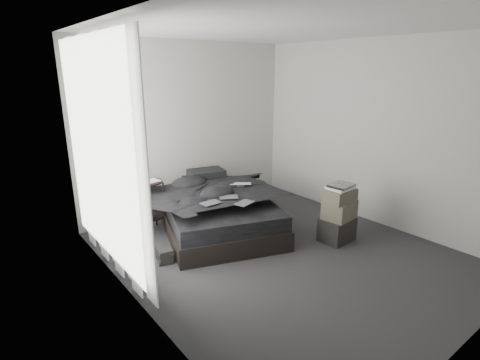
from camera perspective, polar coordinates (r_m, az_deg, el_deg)
floor at (r=4.74m, az=6.08°, el=-10.93°), size 3.60×4.20×0.01m
ceiling at (r=4.23m, az=7.23°, el=22.16°), size 3.60×4.20×0.01m
wall_back at (r=5.95m, az=-7.80°, el=7.90°), size 3.60×0.01×2.60m
wall_left at (r=3.32m, az=-16.18°, el=0.57°), size 0.01×4.20×2.60m
wall_right at (r=5.69m, az=19.77°, el=6.69°), size 0.01×4.20×2.60m
window_left at (r=4.15m, az=-20.73°, el=3.96°), size 0.02×2.00×2.30m
curtain_left at (r=4.18m, az=-19.98°, el=3.13°), size 0.06×2.12×2.48m
bed at (r=5.27m, az=-3.35°, el=-6.38°), size 1.96×2.24×0.25m
mattress at (r=5.19m, az=-3.39°, el=-4.06°), size 1.89×2.17×0.20m
duvet at (r=5.08m, az=-3.29°, el=-2.02°), size 1.83×1.97×0.22m
pillow_lower at (r=5.80m, az=-5.78°, el=-0.19°), size 0.66×0.55×0.13m
pillow_upper at (r=5.76m, az=-5.16°, el=0.99°), size 0.60×0.47×0.12m
laptop at (r=5.22m, az=0.07°, el=-0.07°), size 0.36×0.34×0.02m
comic_a at (r=4.57m, az=-4.52°, el=-2.69°), size 0.24×0.17×0.01m
comic_b at (r=4.76m, az=-1.75°, el=-1.77°), size 0.28×0.25×0.01m
comic_c at (r=4.55m, az=0.69°, el=-2.58°), size 0.27×0.21×0.01m
side_stand at (r=5.31m, az=-13.57°, el=-3.99°), size 0.39×0.39×0.71m
papers at (r=5.19m, az=-13.69°, el=-0.24°), size 0.30×0.24×0.01m
floor_books at (r=4.57m, az=-11.47°, el=-11.17°), size 0.20×0.25×0.16m
box_lower at (r=5.12m, az=14.54°, el=-7.27°), size 0.44×0.35×0.31m
box_mid at (r=5.02m, az=14.91°, el=-4.39°), size 0.43×0.35×0.24m
box_upper at (r=4.95m, az=14.87°, el=-2.23°), size 0.38×0.31×0.16m
art_book_white at (r=4.93m, az=15.01°, el=-1.12°), size 0.33×0.27×0.03m
art_book_snake at (r=4.92m, az=15.19°, el=-0.79°), size 0.35×0.29×0.03m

